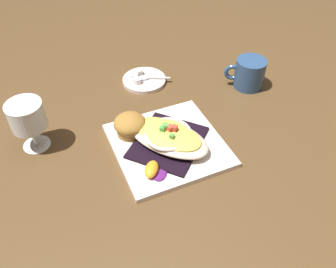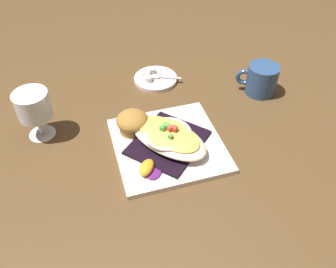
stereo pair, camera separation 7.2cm
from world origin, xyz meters
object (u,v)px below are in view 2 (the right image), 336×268
object	(u,v)px
spoon	(158,76)
creamer_cup_1	(146,74)
square_plate	(168,145)
gratin_dish	(168,136)
creamer_saucer	(156,79)
muffin	(132,122)
stemmed_glass	(34,107)
orange_garnish	(148,169)
coffee_mug	(261,80)
creamer_cup_0	(151,70)
creamer_cup_2	(148,79)

from	to	relation	value
spoon	creamer_cup_1	bearing A→B (deg)	-125.73
square_plate	gratin_dish	bearing A→B (deg)	136.95
creamer_saucer	creamer_cup_1	world-z (taller)	creamer_cup_1
muffin	creamer_cup_1	world-z (taller)	muffin
square_plate	creamer_cup_1	size ratio (longest dim) A/B	10.49
stemmed_glass	spoon	bearing A→B (deg)	101.95
muffin	orange_garnish	size ratio (longest dim) A/B	1.15
spoon	creamer_cup_1	world-z (taller)	creamer_cup_1
orange_garnish	muffin	bearing A→B (deg)	170.84
coffee_mug	stemmed_glass	distance (m)	0.60
muffin	stemmed_glass	distance (m)	0.23
creamer_cup_0	creamer_cup_2	distance (m)	0.04
creamer_cup_1	muffin	bearing A→B (deg)	-32.35
creamer_cup_0	creamer_saucer	bearing A→B (deg)	2.70
square_plate	creamer_cup_2	distance (m)	0.26
coffee_mug	creamer_cup_2	world-z (taller)	coffee_mug
stemmed_glass	creamer_cup_1	size ratio (longest dim) A/B	5.21
gratin_dish	muffin	size ratio (longest dim) A/B	2.96
stemmed_glass	creamer_cup_0	bearing A→B (deg)	107.24
stemmed_glass	creamer_cup_2	size ratio (longest dim) A/B	5.21
muffin	spoon	size ratio (longest dim) A/B	0.95
muffin	creamer_saucer	bearing A→B (deg)	140.69
square_plate	orange_garnish	distance (m)	0.10
square_plate	creamer_saucer	bearing A→B (deg)	160.43
orange_garnish	creamer_saucer	size ratio (longest dim) A/B	0.53
stemmed_glass	creamer_cup_0	distance (m)	0.37
coffee_mug	stemmed_glass	xyz separation A→B (m)	(-0.10, -0.59, 0.05)
square_plate	creamer_saucer	size ratio (longest dim) A/B	1.98
muffin	square_plate	bearing A→B (deg)	34.52
square_plate	spoon	world-z (taller)	spoon
orange_garnish	coffee_mug	world-z (taller)	coffee_mug
spoon	stemmed_glass	bearing A→B (deg)	-78.05
muffin	creamer_saucer	world-z (taller)	muffin
muffin	creamer_cup_1	bearing A→B (deg)	147.65
muffin	orange_garnish	distance (m)	0.14
gratin_dish	muffin	bearing A→B (deg)	-145.47
coffee_mug	orange_garnish	bearing A→B (deg)	-71.61
gratin_dish	coffee_mug	distance (m)	0.34
orange_garnish	stemmed_glass	world-z (taller)	stemmed_glass
square_plate	creamer_cup_2	bearing A→B (deg)	165.51
square_plate	coffee_mug	bearing A→B (deg)	103.25
coffee_mug	creamer_cup_1	xyz separation A→B (m)	(-0.20, -0.26, -0.02)
gratin_dish	creamer_saucer	world-z (taller)	gratin_dish
stemmed_glass	creamer_cup_2	distance (m)	0.34
muffin	gratin_dish	bearing A→B (deg)	34.53
creamer_cup_0	creamer_cup_1	xyz separation A→B (m)	(0.01, -0.02, 0.00)
orange_garnish	creamer_cup_2	world-z (taller)	orange_garnish
creamer_cup_0	creamer_cup_2	xyz separation A→B (m)	(0.04, -0.03, 0.00)
square_plate	spoon	xyz separation A→B (m)	(-0.26, 0.10, 0.01)
orange_garnish	coffee_mug	xyz separation A→B (m)	(-0.14, 0.41, 0.02)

